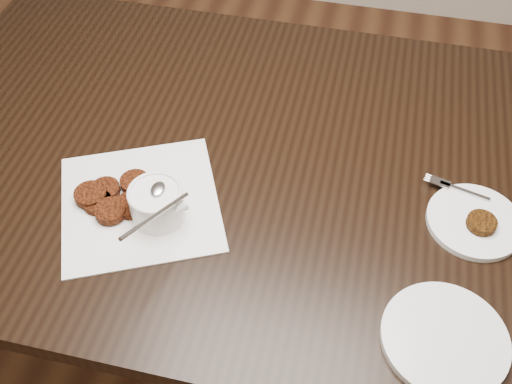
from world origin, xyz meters
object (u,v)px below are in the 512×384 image
at_px(plate_with_patty, 475,219).
at_px(plate_empty, 445,339).
at_px(table, 252,258).
at_px(sauce_ramekin, 154,191).
at_px(napkin, 140,203).

relative_size(plate_with_patty, plate_empty, 0.86).
bearing_deg(table, plate_empty, -39.66).
height_order(sauce_ramekin, plate_with_patty, sauce_ramekin).
relative_size(sauce_ramekin, plate_empty, 0.67).
xyz_separation_m(table, plate_empty, (0.40, -0.33, 0.38)).
xyz_separation_m(napkin, plate_empty, (0.58, -0.16, 0.01)).
distance_m(sauce_ramekin, plate_empty, 0.56).
height_order(napkin, sauce_ramekin, sauce_ramekin).
distance_m(napkin, plate_with_patty, 0.64).
bearing_deg(plate_empty, plate_with_patty, 79.30).
height_order(plate_with_patty, plate_empty, plate_with_patty).
xyz_separation_m(table, plate_with_patty, (0.45, -0.08, 0.39)).
relative_size(table, plate_empty, 7.43).
xyz_separation_m(sauce_ramekin, plate_with_patty, (0.58, 0.12, -0.06)).
height_order(napkin, plate_with_patty, plate_with_patty).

